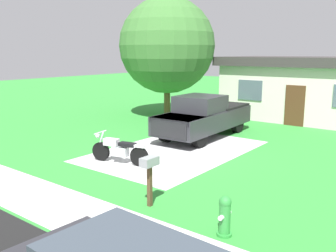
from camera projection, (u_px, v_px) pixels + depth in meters
ground_plane at (176, 151)px, 14.36m from camera, size 80.00×80.00×0.00m
driveway_pad at (176, 151)px, 14.36m from camera, size 4.56×7.12×0.01m
sidewalk_strip at (40, 198)px, 9.69m from camera, size 36.00×1.80×0.01m
motorcycle at (119, 150)px, 12.68m from camera, size 2.18×0.83×1.09m
pickup_truck at (205, 116)px, 16.63m from camera, size 2.19×5.69×1.90m
fire_hydrant at (225, 216)px, 7.66m from camera, size 0.32×0.40×0.87m
mailbox at (149, 168)px, 9.04m from camera, size 0.26×0.48×1.26m
shade_tree at (167, 46)px, 21.23m from camera, size 5.48×5.48×6.87m
neighbor_house at (311, 88)px, 20.87m from camera, size 9.60×5.60×3.50m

